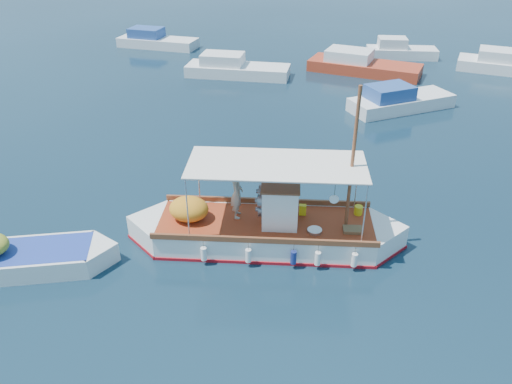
# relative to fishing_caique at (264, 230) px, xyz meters

# --- Properties ---
(ground) EXTENTS (160.00, 160.00, 0.00)m
(ground) POSITION_rel_fishing_caique_xyz_m (0.45, 0.47, -0.56)
(ground) COLOR black
(ground) RESTS_ON ground
(fishing_caique) EXTENTS (10.26, 3.83, 6.32)m
(fishing_caique) POSITION_rel_fishing_caique_xyz_m (0.00, 0.00, 0.00)
(fishing_caique) COLOR white
(fishing_caique) RESTS_ON ground
(dinghy) EXTENTS (6.33, 3.44, 1.64)m
(dinghy) POSITION_rel_fishing_caique_xyz_m (-7.98, -3.29, -0.22)
(dinghy) COLOR white
(dinghy) RESTS_ON ground
(bg_boat_nw) EXTENTS (7.55, 2.65, 1.80)m
(bg_boat_nw) POSITION_rel_fishing_caique_xyz_m (-6.18, 20.03, -0.07)
(bg_boat_nw) COLOR silver
(bg_boat_nw) RESTS_ON ground
(bg_boat_n) EXTENTS (8.55, 4.46, 1.80)m
(bg_boat_n) POSITION_rel_fishing_caique_xyz_m (2.85, 22.85, -0.07)
(bg_boat_n) COLOR #A7331B
(bg_boat_n) RESTS_ON ground
(bg_boat_ne) EXTENTS (6.62, 5.52, 1.80)m
(bg_boat_ne) POSITION_rel_fishing_caique_xyz_m (5.34, 15.41, -0.07)
(bg_boat_ne) COLOR silver
(bg_boat_ne) RESTS_ON ground
(bg_boat_far_w) EXTENTS (7.11, 2.83, 1.80)m
(bg_boat_far_w) POSITION_rel_fishing_caique_xyz_m (-15.11, 26.87, -0.07)
(bg_boat_far_w) COLOR silver
(bg_boat_far_w) RESTS_ON ground
(bg_boat_far_n) EXTENTS (5.76, 2.66, 1.80)m
(bg_boat_far_n) POSITION_rel_fishing_caique_xyz_m (5.79, 27.77, -0.07)
(bg_boat_far_n) COLOR silver
(bg_boat_far_n) RESTS_ON ground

